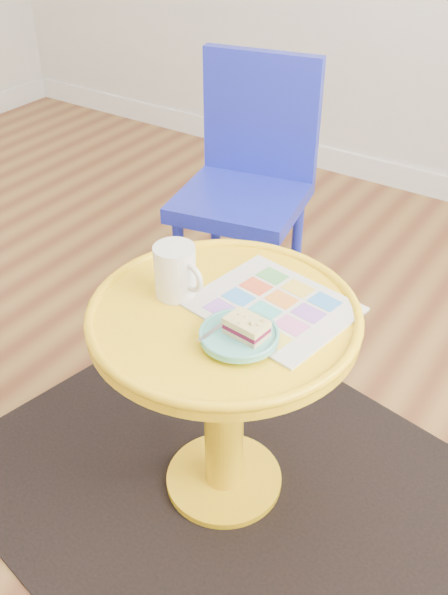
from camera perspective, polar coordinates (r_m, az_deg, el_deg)
The scene contains 10 objects.
floor at distance 2.28m, azimuth -16.57°, elevation -6.38°, with size 4.00×4.00×0.00m, color brown.
room_walls at distance 3.44m, azimuth -15.73°, elevation 9.97°, with size 4.00×4.00×4.00m.
rug at distance 1.88m, azimuth 0.00°, elevation -15.54°, with size 1.30×1.10×0.01m, color black.
side_table at distance 1.58m, azimuth 0.00°, elevation -6.03°, with size 0.61×0.61×0.58m.
chair at distance 2.25m, azimuth 2.13°, elevation 10.38°, with size 0.47×0.47×0.90m.
newspaper at distance 1.49m, azimuth 4.24°, elevation -0.75°, with size 0.33×0.28×0.01m, color silver.
mug at distance 1.50m, azimuth -4.17°, elevation 2.38°, with size 0.14×0.10×0.13m.
plate at distance 1.38m, azimuth 1.31°, elevation -3.30°, with size 0.17×0.17×0.02m.
cake_slice at distance 1.36m, azimuth 1.96°, elevation -2.55°, with size 0.09×0.07×0.04m.
fork at distance 1.40m, azimuth -0.04°, elevation -2.29°, with size 0.03×0.14×0.00m.
Camera 1 is at (1.44, -0.99, 1.47)m, focal length 40.00 mm.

